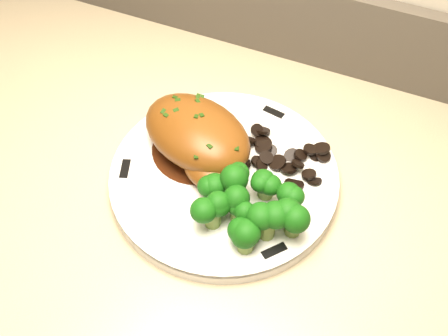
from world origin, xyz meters
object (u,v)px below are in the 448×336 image
at_px(chicken_breast, 198,137).
at_px(broccoli_florets, 252,206).
at_px(plate, 224,178).
at_px(counter, 137,325).

xyz_separation_m(chicken_breast, broccoli_florets, (0.09, -0.06, -0.00)).
bearing_deg(plate, chicken_breast, 156.32).
height_order(counter, broccoli_florets, counter).
distance_m(counter, broccoli_florets, 0.48).
relative_size(plate, broccoli_florets, 2.25).
bearing_deg(plate, counter, -152.91).
relative_size(chicken_breast, broccoli_florets, 1.41).
relative_size(plate, chicken_breast, 1.60).
bearing_deg(counter, broccoli_florets, 7.38).
bearing_deg(counter, chicken_breast, 42.30).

